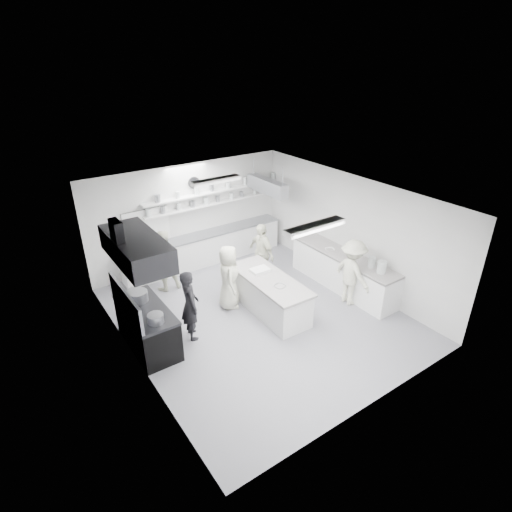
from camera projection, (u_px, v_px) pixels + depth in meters
floor at (258, 315)px, 10.11m from camera, size 6.00×7.00×0.02m
ceiling at (258, 197)px, 8.76m from camera, size 6.00×7.00×0.02m
wall_back at (189, 215)px, 12.01m from camera, size 6.00×0.04×3.00m
wall_front at (378, 339)px, 6.86m from camera, size 6.00×0.04×3.00m
wall_left at (129, 301)px, 7.91m from camera, size 0.04×7.00×3.00m
wall_right at (351, 231)px, 10.96m from camera, size 0.04×7.00×3.00m
stove at (148, 328)px, 8.87m from camera, size 0.80×1.80×0.90m
exhaust_hood at (136, 248)px, 8.02m from camera, size 0.85×2.00×0.50m
back_counter at (205, 249)px, 12.40m from camera, size 5.00×0.60×0.92m
shelf_lower at (212, 204)px, 12.16m from camera, size 4.20×0.26×0.04m
shelf_upper at (211, 192)px, 12.00m from camera, size 4.20×0.26×0.04m
pass_through_window at (147, 227)px, 11.35m from camera, size 1.30×0.04×1.00m
wall_clock at (194, 182)px, 11.66m from camera, size 0.32×0.05×0.32m
right_counter at (343, 272)px, 11.09m from camera, size 0.74×3.30×0.94m
pot_rack at (267, 186)px, 11.86m from camera, size 0.30×1.60×0.40m
light_fixture_front at (315, 227)px, 7.46m from camera, size 1.30×0.25×0.10m
light_fixture_rear at (216, 180)px, 10.11m from camera, size 1.30×0.25×0.10m
prep_island at (269, 295)px, 10.10m from camera, size 0.92×2.34×0.86m
stove_pot at (138, 297)px, 8.86m from camera, size 0.41×0.41×0.28m
cook_stove at (190, 305)px, 9.00m from camera, size 0.51×0.67×1.65m
cook_back at (164, 261)px, 10.86m from camera, size 0.85×0.68×1.68m
cook_island_left at (229, 277)px, 10.11m from camera, size 0.80×0.95×1.64m
cook_island_right at (261, 253)px, 11.25m from camera, size 0.45×1.01×1.70m
cook_right at (352, 272)px, 10.23m from camera, size 0.71×1.15×1.73m
bowl_island_a at (280, 287)px, 9.57m from camera, size 0.30×0.30×0.06m
bowl_island_b at (251, 271)px, 10.24m from camera, size 0.26×0.26×0.06m
bowl_right at (330, 250)px, 11.14m from camera, size 0.33×0.33×0.06m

